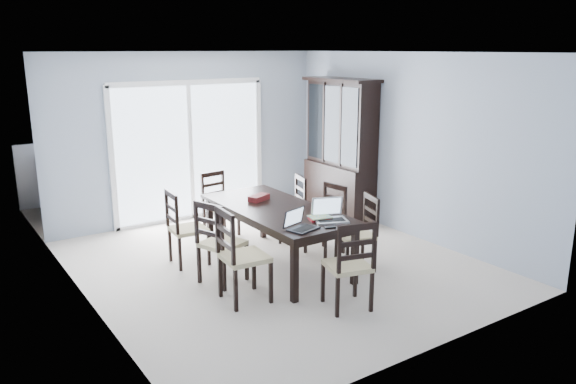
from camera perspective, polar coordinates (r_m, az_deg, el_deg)
name	(u,v)px	position (r m, az deg, el deg)	size (l,w,h in m)	color
floor	(277,265)	(7.13, -1.17, -7.39)	(5.00, 5.00, 0.00)	beige
ceiling	(275,52)	(6.62, -1.28, 14.00)	(5.00, 5.00, 0.00)	white
back_wall	(189,137)	(8.92, -10.02, 5.52)	(4.50, 0.02, 2.60)	#939FB0
wall_left	(84,189)	(5.87, -19.98, 0.26)	(0.02, 5.00, 2.60)	#939FB0
wall_right	(409,146)	(8.17, 12.19, 4.61)	(0.02, 5.00, 2.60)	#939FB0
balcony	(169,206)	(10.11, -12.02, -1.37)	(4.50, 2.00, 0.10)	gray
railing	(146,163)	(10.88, -14.20, 2.87)	(4.50, 0.06, 1.10)	#99999E
dining_table	(276,214)	(6.91, -1.20, -2.20)	(1.00, 2.20, 0.75)	black
china_hutch	(340,150)	(8.96, 5.34, 4.23)	(0.50, 1.38, 2.20)	black
sliding_door	(190,151)	(8.94, -9.90, 4.15)	(2.52, 0.05, 2.18)	silver
chair_left_near	(236,246)	(5.93, -5.35, -5.46)	(0.50, 0.49, 1.21)	black
chair_left_mid	(216,234)	(6.41, -7.31, -4.28)	(0.56, 0.55, 1.15)	black
chair_left_far	(181,220)	(7.06, -10.85, -2.83)	(0.46, 0.44, 1.11)	black
chair_right_near	(363,224)	(6.91, 7.62, -3.27)	(0.51, 0.50, 1.07)	black
chair_right_mid	(330,212)	(7.42, 4.25, -2.00)	(0.47, 0.46, 1.05)	black
chair_right_far	(294,201)	(7.94, 0.59, -0.89)	(0.49, 0.48, 1.04)	black
chair_end_near	(352,256)	(5.77, 6.49, -6.53)	(0.52, 0.53, 1.13)	black
chair_end_far	(217,197)	(8.20, -7.21, -0.48)	(0.44, 0.45, 1.05)	black
laptop_dark	(303,225)	(6.04, 1.56, -3.37)	(0.37, 0.30, 0.22)	black
laptop_silver	(331,216)	(6.35, 4.36, -2.45)	(0.43, 0.37, 0.25)	silver
book_stack	(319,218)	(6.40, 3.21, -2.65)	(0.28, 0.24, 0.04)	maroon
cell_phone	(330,227)	(6.13, 4.28, -3.59)	(0.12, 0.06, 0.01)	black
game_box	(259,198)	(7.20, -2.98, -0.59)	(0.29, 0.14, 0.07)	#511410
hot_tub	(120,182)	(9.77, -16.74, 0.97)	(2.12, 1.97, 0.95)	brown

